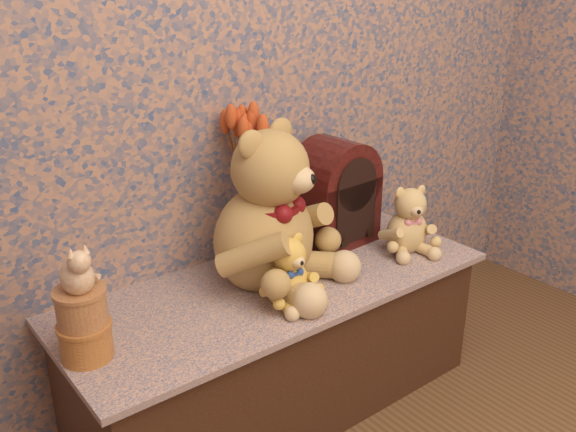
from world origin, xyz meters
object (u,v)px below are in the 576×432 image
teddy_large (264,199)px  teddy_small (408,215)px  cat_figurine (76,266)px  biscuit_tin_lower (86,341)px  ceramic_vase (252,238)px  cathedral_radio (335,192)px  teddy_medium (287,266)px

teddy_large → teddy_small: 0.55m
teddy_small → cat_figurine: bearing=-159.9°
biscuit_tin_lower → ceramic_vase: bearing=15.7°
ceramic_vase → teddy_small: bearing=-24.9°
cathedral_radio → cat_figurine: cathedral_radio is taller
cathedral_radio → biscuit_tin_lower: cathedral_radio is taller
teddy_medium → ceramic_vase: size_ratio=1.20×
cat_figurine → ceramic_vase: bearing=15.8°
teddy_medium → biscuit_tin_lower: (-0.57, 0.08, -0.07)m
teddy_large → teddy_small: teddy_large is taller
teddy_medium → cat_figurine: cat_figurine is taller
teddy_large → teddy_medium: (-0.03, -0.15, -0.16)m
ceramic_vase → biscuit_tin_lower: ceramic_vase is taller
ceramic_vase → biscuit_tin_lower: (-0.63, -0.18, -0.05)m
cathedral_radio → biscuit_tin_lower: (-0.97, -0.16, -0.14)m
teddy_large → cathedral_radio: bearing=-10.3°
ceramic_vase → cat_figurine: cat_figurine is taller
cathedral_radio → ceramic_vase: size_ratio=1.99×
teddy_large → teddy_medium: teddy_large is taller
teddy_small → cathedral_radio: bearing=149.2°
cathedral_radio → ceramic_vase: (-0.34, 0.02, -0.09)m
teddy_small → ceramic_vase: teddy_small is taller
teddy_medium → cathedral_radio: 0.47m
teddy_medium → biscuit_tin_lower: size_ratio=1.75×
teddy_medium → biscuit_tin_lower: teddy_medium is taller
biscuit_tin_lower → cathedral_radio: bearing=9.1°
teddy_small → teddy_large: bearing=-170.1°
teddy_medium → cathedral_radio: cathedral_radio is taller
teddy_large → biscuit_tin_lower: bearing=162.9°
teddy_medium → cat_figurine: bearing=172.2°
cathedral_radio → biscuit_tin_lower: size_ratio=2.91×
ceramic_vase → biscuit_tin_lower: size_ratio=1.46×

